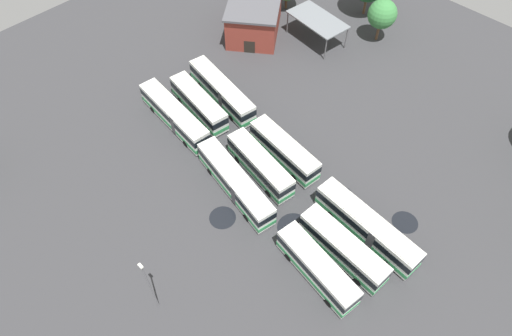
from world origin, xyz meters
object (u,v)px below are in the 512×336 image
object	(u,v)px
maintenance_shelter	(318,20)
lamp_post_far_corner	(150,285)
bus_row0_slot1	(343,248)
bus_row2_slot2	(175,115)
bus_row0_slot0	(367,226)
depot_building	(254,17)
bus_row2_slot0	(222,91)
bus_row0_slot2	(317,268)
bus_row1_slot0	(284,150)
bus_row1_slot2	(235,183)
bus_row2_slot1	(199,103)
tree_east_edge	(382,14)
bus_row1_slot1	(260,165)

from	to	relation	value
maintenance_shelter	lamp_post_far_corner	size ratio (longest dim) A/B	1.08
bus_row0_slot1	bus_row2_slot2	distance (m)	29.23
bus_row0_slot0	depot_building	xyz separation A→B (m)	(36.97, -19.10, 1.06)
bus_row2_slot0	lamp_post_far_corner	bearing A→B (deg)	124.64
lamp_post_far_corner	bus_row0_slot2	bearing A→B (deg)	-124.08
bus_row0_slot0	bus_row0_slot1	bearing A→B (deg)	85.91
bus_row1_slot0	lamp_post_far_corner	world-z (taller)	lamp_post_far_corner
bus_row1_slot2	bus_row2_slot1	xyz separation A→B (m)	(13.78, -6.05, -0.00)
bus_row0_slot0	maintenance_shelter	world-z (taller)	maintenance_shelter
lamp_post_far_corner	tree_east_edge	size ratio (longest dim) A/B	1.35
depot_building	bus_row0_slot1	bearing A→B (deg)	147.70
bus_row2_slot2	bus_row1_slot1	bearing A→B (deg)	-171.97
bus_row0_slot0	tree_east_edge	world-z (taller)	tree_east_edge
bus_row0_slot2	bus_row1_slot1	xyz separation A→B (m)	(14.16, -5.79, 0.00)
bus_row0_slot0	bus_row2_slot0	xyz separation A→B (m)	(28.43, -3.75, 0.00)
lamp_post_far_corner	bus_row2_slot1	bearing A→B (deg)	-49.93
bus_row0_slot1	bus_row1_slot1	xyz separation A→B (m)	(14.69, -1.94, -0.00)
bus_row1_slot1	maintenance_shelter	bearing A→B (deg)	-64.03
bus_row1_slot2	depot_building	world-z (taller)	depot_building
bus_row2_slot1	depot_building	xyz separation A→B (m)	(8.02, -19.37, 1.06)
bus_row1_slot1	bus_row2_slot2	world-z (taller)	same
bus_row0_slot1	lamp_post_far_corner	size ratio (longest dim) A/B	1.17
bus_row0_slot1	depot_building	size ratio (longest dim) A/B	0.77
maintenance_shelter	tree_east_edge	xyz separation A→B (m)	(-7.19, -7.40, 0.90)
bus_row1_slot0	bus_row2_slot0	xyz separation A→B (m)	(13.99, -1.96, 0.00)
bus_row0_slot2	bus_row2_slot0	bearing A→B (deg)	-22.95
bus_row0_slot1	bus_row2_slot2	size ratio (longest dim) A/B	0.81
tree_east_edge	bus_row1_slot1	bearing A→B (deg)	99.72
bus_row0_slot1	bus_row0_slot2	world-z (taller)	same
bus_row2_slot1	maintenance_shelter	distance (m)	25.01
bus_row0_slot0	bus_row1_slot1	world-z (taller)	same
bus_row1_slot2	bus_row2_slot1	world-z (taller)	same
bus_row0_slot0	bus_row2_slot2	size ratio (longest dim) A/B	1.00
bus_row2_slot0	bus_row1_slot2	bearing A→B (deg)	142.78
bus_row2_slot0	bus_row2_slot2	bearing A→B (deg)	82.16
bus_row1_slot1	bus_row2_slot2	distance (m)	14.69
lamp_post_far_corner	maintenance_shelter	bearing A→B (deg)	-69.48
tree_east_edge	bus_row2_slot1	bearing A→B (deg)	75.89
bus_row0_slot0	bus_row0_slot1	size ratio (longest dim) A/B	1.23
bus_row1_slot0	tree_east_edge	bearing A→B (deg)	-78.08
bus_row0_slot1	bus_row2_slot1	world-z (taller)	same
bus_row0_slot2	bus_row1_slot0	distance (m)	16.75
bus_row2_slot2	depot_building	bearing A→B (deg)	-72.28
bus_row2_slot2	maintenance_shelter	size ratio (longest dim) A/B	1.34
bus_row0_slot1	maintenance_shelter	world-z (taller)	maintenance_shelter
maintenance_shelter	bus_row2_slot0	bearing A→B (deg)	88.89
bus_row0_slot2	bus_row2_slot0	xyz separation A→B (m)	(27.62, -11.69, 0.00)
bus_row2_slot2	depot_building	size ratio (longest dim) A/B	0.94
bus_row0_slot2	maintenance_shelter	size ratio (longest dim) A/B	1.06
bus_row0_slot1	bus_row1_slot2	world-z (taller)	same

